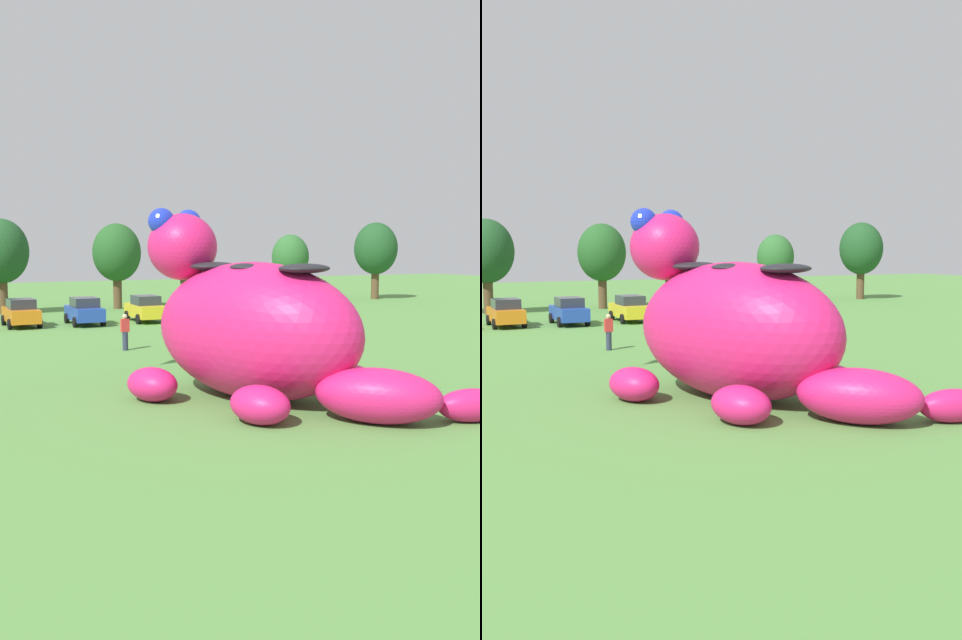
{
  "view_description": "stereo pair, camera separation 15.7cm",
  "coord_description": "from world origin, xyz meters",
  "views": [
    {
      "loc": [
        -10.97,
        -16.96,
        4.72
      ],
      "look_at": [
        -1.49,
        2.01,
        2.41
      ],
      "focal_mm": 36.49,
      "sensor_mm": 36.0,
      "label": 1
    },
    {
      "loc": [
        -10.83,
        -17.03,
        4.72
      ],
      "look_at": [
        -1.49,
        2.01,
        2.41
      ],
      "focal_mm": 36.49,
      "sensor_mm": 36.0,
      "label": 2
    }
  ],
  "objects": [
    {
      "name": "car_orange",
      "position": [
        -5.29,
        24.4,
        0.86
      ],
      "size": [
        2.02,
        4.14,
        1.72
      ],
      "color": "orange",
      "rests_on": "ground"
    },
    {
      "name": "tree_centre_right",
      "position": [
        10.06,
        36.11,
        4.4
      ],
      "size": [
        3.79,
        3.79,
        6.73
      ],
      "color": "brown",
      "rests_on": "ground"
    },
    {
      "name": "ground_plane",
      "position": [
        0.0,
        0.0,
        0.0
      ],
      "size": [
        160.0,
        160.0,
        0.0
      ],
      "primitive_type": "plane",
      "color": "#568E42"
    },
    {
      "name": "tree_mid_right",
      "position": [
        20.13,
        34.88,
        3.98
      ],
      "size": [
        3.43,
        3.43,
        6.09
      ],
      "color": "brown",
      "rests_on": "ground"
    },
    {
      "name": "tree_centre",
      "position": [
        3.39,
        33.63,
        4.42
      ],
      "size": [
        3.81,
        3.81,
        6.76
      ],
      "color": "brown",
      "rests_on": "ground"
    },
    {
      "name": "giant_inflatable_creature",
      "position": [
        -1.47,
        1.0,
        2.24
      ],
      "size": [
        9.08,
        10.64,
        6.12
      ],
      "color": "#E01E6B",
      "rests_on": "ground"
    },
    {
      "name": "tree_centre_left",
      "position": [
        -5.32,
        33.11,
        4.54
      ],
      "size": [
        3.91,
        3.91,
        6.94
      ],
      "color": "brown",
      "rests_on": "ground"
    },
    {
      "name": "box_truck",
      "position": [
        12.47,
        24.65,
        1.6
      ],
      "size": [
        2.47,
        6.45,
        2.95
      ],
      "color": "#B2231E",
      "rests_on": "ground"
    },
    {
      "name": "car_blue",
      "position": [
        -1.57,
        23.75,
        0.86
      ],
      "size": [
        1.96,
        4.11,
        1.72
      ],
      "color": "#2347B7",
      "rests_on": "ground"
    },
    {
      "name": "spectator_mid_field",
      "position": [
        1.64,
        7.1,
        0.85
      ],
      "size": [
        0.38,
        0.26,
        1.71
      ],
      "color": "#726656",
      "rests_on": "ground"
    },
    {
      "name": "car_yellow",
      "position": [
        2.42,
        23.74,
        0.86
      ],
      "size": [
        1.97,
        4.12,
        1.72
      ],
      "color": "yellow",
      "rests_on": "ground"
    },
    {
      "name": "spectator_near_inflatable",
      "position": [
        -2.3,
        12.44,
        0.85
      ],
      "size": [
        0.38,
        0.26,
        1.71
      ],
      "color": "#2D334C",
      "rests_on": "ground"
    },
    {
      "name": "car_black",
      "position": [
        6.22,
        24.55,
        0.86
      ],
      "size": [
        1.99,
        4.12,
        1.72
      ],
      "color": "black",
      "rests_on": "ground"
    },
    {
      "name": "tree_right",
      "position": [
        28.25,
        32.7,
        4.74
      ],
      "size": [
        4.08,
        4.08,
        7.24
      ],
      "color": "brown",
      "rests_on": "ground"
    }
  ]
}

